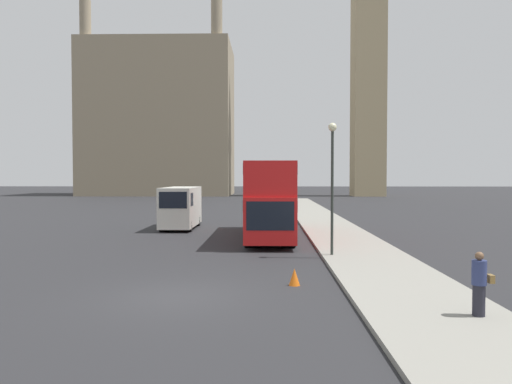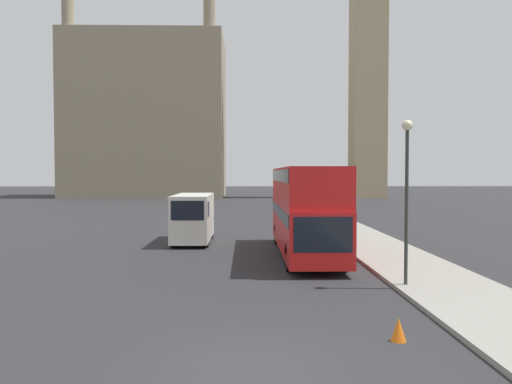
{
  "view_description": "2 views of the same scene",
  "coord_description": "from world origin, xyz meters",
  "px_view_note": "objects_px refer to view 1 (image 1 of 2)",
  "views": [
    {
      "loc": [
        2.65,
        -14.41,
        3.53
      ],
      "look_at": [
        2.03,
        13.78,
        2.61
      ],
      "focal_mm": 35.0,
      "sensor_mm": 36.0,
      "label": 1
    },
    {
      "loc": [
        -0.06,
        -9.99,
        3.93
      ],
      "look_at": [
        0.57,
        20.72,
        2.82
      ],
      "focal_mm": 35.0,
      "sensor_mm": 36.0,
      "label": 2
    }
  ],
  "objects_px": {
    "red_double_decker_bus": "(270,196)",
    "pedestrian": "(479,284)",
    "street_lamp": "(332,168)",
    "white_van": "(181,207)"
  },
  "relations": [
    {
      "from": "red_double_decker_bus",
      "to": "pedestrian",
      "type": "xyz_separation_m",
      "value": [
        4.96,
        -16.34,
        -1.44
      ]
    },
    {
      "from": "street_lamp",
      "to": "red_double_decker_bus",
      "type": "bearing_deg",
      "value": 110.38
    },
    {
      "from": "pedestrian",
      "to": "street_lamp",
      "type": "height_order",
      "value": "street_lamp"
    },
    {
      "from": "pedestrian",
      "to": "street_lamp",
      "type": "distance_m",
      "value": 9.99
    },
    {
      "from": "pedestrian",
      "to": "street_lamp",
      "type": "xyz_separation_m",
      "value": [
        -2.33,
        9.26,
        2.93
      ]
    },
    {
      "from": "pedestrian",
      "to": "red_double_decker_bus",
      "type": "bearing_deg",
      "value": 106.9
    },
    {
      "from": "red_double_decker_bus",
      "to": "pedestrian",
      "type": "bearing_deg",
      "value": -73.1
    },
    {
      "from": "white_van",
      "to": "pedestrian",
      "type": "xyz_separation_m",
      "value": [
        10.85,
        -20.89,
        -0.55
      ]
    },
    {
      "from": "white_van",
      "to": "pedestrian",
      "type": "distance_m",
      "value": 23.54
    },
    {
      "from": "red_double_decker_bus",
      "to": "white_van",
      "type": "xyz_separation_m",
      "value": [
        -5.88,
        4.55,
        -0.89
      ]
    }
  ]
}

